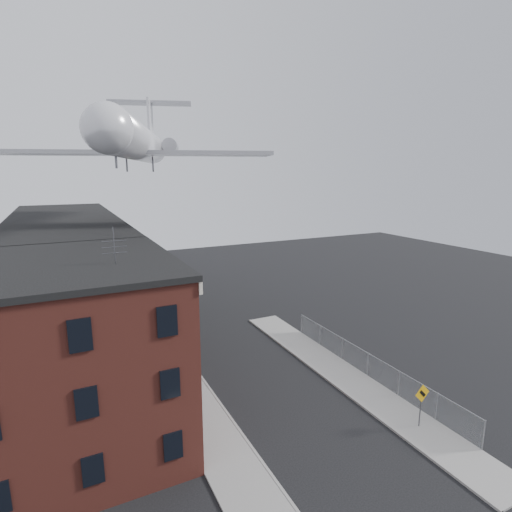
{
  "coord_description": "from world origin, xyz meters",
  "views": [
    {
      "loc": [
        -12.31,
        -15.54,
        14.77
      ],
      "look_at": [
        -0.97,
        7.41,
        9.4
      ],
      "focal_mm": 28.0,
      "sensor_mm": 36.0,
      "label": 1
    }
  ],
  "objects_px": {
    "car_mid": "(173,321)",
    "airplane": "(138,143)",
    "car_near": "(183,338)",
    "warning_sign": "(422,399)",
    "utility_pole": "(154,292)",
    "street_tree": "(137,278)",
    "car_far": "(153,299)"
  },
  "relations": [
    {
      "from": "utility_pole",
      "to": "car_mid",
      "type": "xyz_separation_m",
      "value": [
        2.35,
        3.09,
        -4.09
      ]
    },
    {
      "from": "car_near",
      "to": "car_mid",
      "type": "relative_size",
      "value": 0.94
    },
    {
      "from": "utility_pole",
      "to": "car_mid",
      "type": "bearing_deg",
      "value": 52.68
    },
    {
      "from": "car_mid",
      "to": "airplane",
      "type": "bearing_deg",
      "value": 165.54
    },
    {
      "from": "car_mid",
      "to": "street_tree",
      "type": "bearing_deg",
      "value": 109.23
    },
    {
      "from": "warning_sign",
      "to": "car_mid",
      "type": "bearing_deg",
      "value": 111.81
    },
    {
      "from": "utility_pole",
      "to": "street_tree",
      "type": "height_order",
      "value": "utility_pole"
    },
    {
      "from": "car_near",
      "to": "car_mid",
      "type": "height_order",
      "value": "car_mid"
    },
    {
      "from": "utility_pole",
      "to": "car_near",
      "type": "relative_size",
      "value": 2.7
    },
    {
      "from": "street_tree",
      "to": "car_mid",
      "type": "height_order",
      "value": "street_tree"
    },
    {
      "from": "utility_pole",
      "to": "car_mid",
      "type": "distance_m",
      "value": 5.64
    },
    {
      "from": "car_mid",
      "to": "airplane",
      "type": "height_order",
      "value": "airplane"
    },
    {
      "from": "car_near",
      "to": "car_far",
      "type": "height_order",
      "value": "car_far"
    },
    {
      "from": "car_far",
      "to": "airplane",
      "type": "height_order",
      "value": "airplane"
    },
    {
      "from": "warning_sign",
      "to": "utility_pole",
      "type": "distance_m",
      "value": 22.25
    },
    {
      "from": "street_tree",
      "to": "car_far",
      "type": "distance_m",
      "value": 3.3
    },
    {
      "from": "utility_pole",
      "to": "warning_sign",
      "type": "bearing_deg",
      "value": -59.52
    },
    {
      "from": "warning_sign",
      "to": "street_tree",
      "type": "relative_size",
      "value": 0.54
    },
    {
      "from": "car_far",
      "to": "utility_pole",
      "type": "bearing_deg",
      "value": -94.2
    },
    {
      "from": "street_tree",
      "to": "car_near",
      "type": "xyz_separation_m",
      "value": [
        1.67,
        -11.34,
        -2.88
      ]
    },
    {
      "from": "street_tree",
      "to": "car_far",
      "type": "xyz_separation_m",
      "value": [
        1.67,
        0.64,
        -2.77
      ]
    },
    {
      "from": "warning_sign",
      "to": "car_far",
      "type": "bearing_deg",
      "value": 107.27
    },
    {
      "from": "warning_sign",
      "to": "street_tree",
      "type": "xyz_separation_m",
      "value": [
        -10.87,
        28.95,
        1.57
      ]
    },
    {
      "from": "airplane",
      "to": "car_far",
      "type": "bearing_deg",
      "value": 74.47
    },
    {
      "from": "car_mid",
      "to": "warning_sign",
      "type": "bearing_deg",
      "value": -65.47
    },
    {
      "from": "car_mid",
      "to": "airplane",
      "type": "distance_m",
      "value": 16.94
    },
    {
      "from": "car_far",
      "to": "airplane",
      "type": "distance_m",
      "value": 18.11
    },
    {
      "from": "warning_sign",
      "to": "airplane",
      "type": "distance_m",
      "value": 29.71
    },
    {
      "from": "street_tree",
      "to": "car_near",
      "type": "distance_m",
      "value": 11.82
    },
    {
      "from": "warning_sign",
      "to": "utility_pole",
      "type": "height_order",
      "value": "utility_pole"
    },
    {
      "from": "warning_sign",
      "to": "car_near",
      "type": "height_order",
      "value": "warning_sign"
    },
    {
      "from": "warning_sign",
      "to": "utility_pole",
      "type": "xyz_separation_m",
      "value": [
        -11.2,
        19.03,
        2.79
      ]
    }
  ]
}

